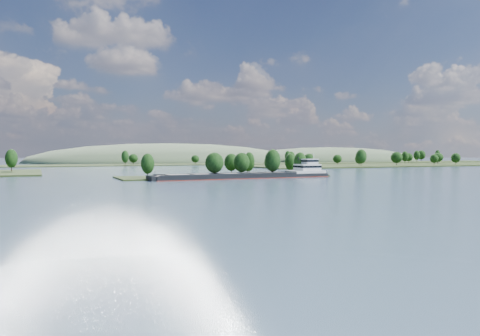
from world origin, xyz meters
name	(u,v)px	position (x,y,z in m)	size (l,w,h in m)	color
ground	(285,185)	(0.00, 120.00, 0.00)	(1800.00, 1800.00, 0.00)	#3D5669
tree_island	(238,169)	(6.44, 178.83, 3.84)	(100.00, 30.76, 13.83)	#202E14
right_bank	(412,164)	(230.75, 299.37, 1.00)	(320.00, 90.00, 14.83)	#202E14
back_shoreline	(146,164)	(9.62, 399.82, 0.67)	(900.00, 60.00, 14.93)	#202E14
hill_east	(331,161)	(260.00, 470.00, 0.00)	(260.00, 140.00, 36.00)	#475C3F
hill_west	(171,162)	(60.00, 500.00, 0.00)	(320.00, 160.00, 44.00)	#475C3F
cargo_barge	(255,175)	(9.73, 165.90, 1.48)	(87.11, 14.20, 11.73)	black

